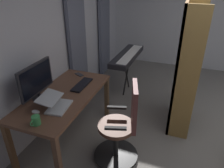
{
  "coord_description": "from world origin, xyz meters",
  "views": [
    {
      "loc": [
        2.62,
        -0.83,
        2.12
      ],
      "look_at": [
        0.43,
        -1.62,
        0.9
      ],
      "focal_mm": 34.29,
      "sensor_mm": 36.0,
      "label": 1
    }
  ],
  "objects_px": {
    "computer_monitor": "(36,80)",
    "cell_phone_by_monitor": "(79,74)",
    "computer_keyboard": "(82,85)",
    "piano_keyboard": "(127,57)",
    "bookshelf": "(184,67)",
    "office_chair": "(122,128)",
    "desk": "(65,100)",
    "laptop": "(56,103)",
    "mug_tea": "(36,120)",
    "computer_mouse": "(36,112)"
  },
  "relations": [
    {
      "from": "cell_phone_by_monitor",
      "to": "computer_monitor",
      "type": "bearing_deg",
      "value": 15.86
    },
    {
      "from": "laptop",
      "to": "piano_keyboard",
      "type": "relative_size",
      "value": 0.31
    },
    {
      "from": "computer_monitor",
      "to": "cell_phone_by_monitor",
      "type": "height_order",
      "value": "computer_monitor"
    },
    {
      "from": "computer_keyboard",
      "to": "mug_tea",
      "type": "bearing_deg",
      "value": -2.91
    },
    {
      "from": "desk",
      "to": "piano_keyboard",
      "type": "relative_size",
      "value": 1.26
    },
    {
      "from": "laptop",
      "to": "cell_phone_by_monitor",
      "type": "relative_size",
      "value": 2.52
    },
    {
      "from": "computer_monitor",
      "to": "mug_tea",
      "type": "height_order",
      "value": "computer_monitor"
    },
    {
      "from": "office_chair",
      "to": "cell_phone_by_monitor",
      "type": "xyz_separation_m",
      "value": [
        -0.69,
        -0.91,
        0.25
      ]
    },
    {
      "from": "computer_keyboard",
      "to": "cell_phone_by_monitor",
      "type": "bearing_deg",
      "value": -146.04
    },
    {
      "from": "office_chair",
      "to": "computer_keyboard",
      "type": "height_order",
      "value": "office_chair"
    },
    {
      "from": "mug_tea",
      "to": "piano_keyboard",
      "type": "bearing_deg",
      "value": 171.77
    },
    {
      "from": "desk",
      "to": "computer_mouse",
      "type": "bearing_deg",
      "value": -9.31
    },
    {
      "from": "computer_mouse",
      "to": "bookshelf",
      "type": "relative_size",
      "value": 0.05
    },
    {
      "from": "computer_keyboard",
      "to": "mug_tea",
      "type": "distance_m",
      "value": 0.93
    },
    {
      "from": "computer_mouse",
      "to": "mug_tea",
      "type": "xyz_separation_m",
      "value": [
        0.16,
        0.13,
        0.03
      ]
    },
    {
      "from": "office_chair",
      "to": "computer_keyboard",
      "type": "xyz_separation_m",
      "value": [
        -0.39,
        -0.71,
        0.26
      ]
    },
    {
      "from": "office_chair",
      "to": "piano_keyboard",
      "type": "distance_m",
      "value": 1.76
    },
    {
      "from": "desk",
      "to": "computer_keyboard",
      "type": "bearing_deg",
      "value": 161.02
    },
    {
      "from": "cell_phone_by_monitor",
      "to": "piano_keyboard",
      "type": "bearing_deg",
      "value": -179.43
    },
    {
      "from": "computer_keyboard",
      "to": "piano_keyboard",
      "type": "xyz_separation_m",
      "value": [
        -1.3,
        0.28,
        -0.01
      ]
    },
    {
      "from": "cell_phone_by_monitor",
      "to": "piano_keyboard",
      "type": "distance_m",
      "value": 1.11
    },
    {
      "from": "cell_phone_by_monitor",
      "to": "bookshelf",
      "type": "height_order",
      "value": "bookshelf"
    },
    {
      "from": "computer_monitor",
      "to": "laptop",
      "type": "distance_m",
      "value": 0.38
    },
    {
      "from": "office_chair",
      "to": "mug_tea",
      "type": "height_order",
      "value": "office_chair"
    },
    {
      "from": "mug_tea",
      "to": "piano_keyboard",
      "type": "height_order",
      "value": "mug_tea"
    },
    {
      "from": "bookshelf",
      "to": "mug_tea",
      "type": "bearing_deg",
      "value": -40.77
    },
    {
      "from": "computer_monitor",
      "to": "cell_phone_by_monitor",
      "type": "xyz_separation_m",
      "value": [
        -0.79,
        0.14,
        -0.25
      ]
    },
    {
      "from": "computer_keyboard",
      "to": "mug_tea",
      "type": "height_order",
      "value": "mug_tea"
    },
    {
      "from": "cell_phone_by_monitor",
      "to": "bookshelf",
      "type": "relative_size",
      "value": 0.08
    },
    {
      "from": "computer_monitor",
      "to": "office_chair",
      "type": "bearing_deg",
      "value": 95.25
    },
    {
      "from": "computer_monitor",
      "to": "computer_keyboard",
      "type": "xyz_separation_m",
      "value": [
        -0.49,
        0.34,
        -0.24
      ]
    },
    {
      "from": "bookshelf",
      "to": "cell_phone_by_monitor",
      "type": "bearing_deg",
      "value": -77.85
    },
    {
      "from": "laptop",
      "to": "cell_phone_by_monitor",
      "type": "xyz_separation_m",
      "value": [
        -0.89,
        -0.17,
        -0.05
      ]
    },
    {
      "from": "piano_keyboard",
      "to": "computer_mouse",
      "type": "bearing_deg",
      "value": -11.26
    },
    {
      "from": "computer_monitor",
      "to": "bookshelf",
      "type": "bearing_deg",
      "value": 124.11
    },
    {
      "from": "office_chair",
      "to": "cell_phone_by_monitor",
      "type": "bearing_deg",
      "value": 36.24
    },
    {
      "from": "computer_monitor",
      "to": "laptop",
      "type": "xyz_separation_m",
      "value": [
        0.1,
        0.31,
        -0.2
      ]
    },
    {
      "from": "piano_keyboard",
      "to": "laptop",
      "type": "bearing_deg",
      "value": -8.12
    },
    {
      "from": "desk",
      "to": "bookshelf",
      "type": "distance_m",
      "value": 1.71
    },
    {
      "from": "office_chair",
      "to": "bookshelf",
      "type": "relative_size",
      "value": 0.58
    },
    {
      "from": "computer_keyboard",
      "to": "laptop",
      "type": "relative_size",
      "value": 1.16
    },
    {
      "from": "laptop",
      "to": "cell_phone_by_monitor",
      "type": "distance_m",
      "value": 0.91
    },
    {
      "from": "office_chair",
      "to": "computer_monitor",
      "type": "relative_size",
      "value": 1.82
    },
    {
      "from": "desk",
      "to": "bookshelf",
      "type": "height_order",
      "value": "bookshelf"
    },
    {
      "from": "office_chair",
      "to": "bookshelf",
      "type": "bearing_deg",
      "value": -46.6
    },
    {
      "from": "computer_mouse",
      "to": "desk",
      "type": "bearing_deg",
      "value": 170.69
    },
    {
      "from": "computer_monitor",
      "to": "computer_keyboard",
      "type": "height_order",
      "value": "computer_monitor"
    },
    {
      "from": "office_chair",
      "to": "computer_mouse",
      "type": "bearing_deg",
      "value": 96.28
    },
    {
      "from": "desk",
      "to": "mug_tea",
      "type": "relative_size",
      "value": 11.19
    },
    {
      "from": "computer_mouse",
      "to": "cell_phone_by_monitor",
      "type": "relative_size",
      "value": 0.69
    }
  ]
}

